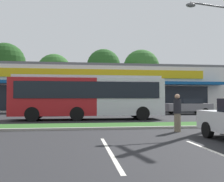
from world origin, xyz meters
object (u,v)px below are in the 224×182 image
at_px(car_4, 188,106).
at_px(car_2, 61,107).
at_px(pedestrian_by_pole, 177,113).
at_px(city_bus, 88,96).

bearing_deg(car_4, car_2, -0.02).
xyz_separation_m(car_4, pedestrian_by_pole, (-6.44, -13.08, 0.09)).
distance_m(car_2, car_4, 12.76).
bearing_deg(car_4, pedestrian_by_pole, 63.81).
height_order(city_bus, car_2, city_bus).
bearing_deg(car_2, city_bus, 113.70).
distance_m(car_4, pedestrian_by_pole, 14.58).
relative_size(city_bus, car_2, 2.57).
xyz_separation_m(city_bus, pedestrian_by_pole, (3.92, -7.61, -0.87)).
distance_m(city_bus, car_2, 6.06).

